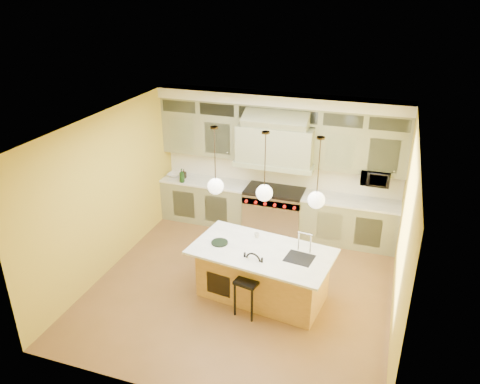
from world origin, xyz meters
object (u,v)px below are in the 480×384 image
(range, at_px, (274,210))
(kitchen_island, at_px, (263,272))
(microwave, at_px, (376,177))
(counter_stool, at_px, (249,281))

(range, bearing_deg, kitchen_island, -79.92)
(range, bearing_deg, microwave, 3.12)
(counter_stool, height_order, microwave, microwave)
(kitchen_island, bearing_deg, microwave, 64.84)
(range, bearing_deg, counter_stool, -83.46)
(range, distance_m, microwave, 2.18)
(counter_stool, bearing_deg, microwave, 71.96)
(range, distance_m, counter_stool, 2.76)
(range, height_order, counter_stool, counter_stool)
(range, relative_size, microwave, 2.21)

